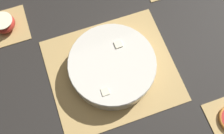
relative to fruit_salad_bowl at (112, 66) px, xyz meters
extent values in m
plane|color=black|center=(0.00, 0.00, -0.05)|extent=(6.00, 6.00, 0.00)
cube|color=tan|center=(0.00, 0.00, -0.04)|extent=(0.44, 0.39, 0.01)
cube|color=brown|center=(-0.18, 0.00, -0.04)|extent=(0.01, 0.38, 0.00)
cube|color=brown|center=(-0.13, 0.00, -0.04)|extent=(0.01, 0.38, 0.00)
cube|color=brown|center=(-0.09, 0.00, -0.04)|extent=(0.01, 0.38, 0.00)
cube|color=brown|center=(-0.04, 0.00, -0.04)|extent=(0.01, 0.38, 0.00)
cube|color=brown|center=(0.00, 0.00, -0.04)|extent=(0.01, 0.38, 0.00)
cube|color=brown|center=(0.04, 0.00, -0.04)|extent=(0.01, 0.38, 0.00)
cube|color=brown|center=(0.09, 0.00, -0.04)|extent=(0.01, 0.38, 0.00)
cube|color=brown|center=(0.13, 0.00, -0.04)|extent=(0.01, 0.38, 0.00)
cube|color=brown|center=(0.18, 0.00, -0.04)|extent=(0.01, 0.38, 0.00)
cube|color=brown|center=(0.27, -0.30, -0.04)|extent=(0.00, 0.15, 0.00)
cube|color=tan|center=(-0.32, 0.30, -0.04)|extent=(0.16, 0.16, 0.01)
cube|color=brown|center=(-0.34, 0.30, -0.04)|extent=(0.00, 0.15, 0.00)
cube|color=brown|center=(-0.30, 0.30, -0.04)|extent=(0.00, 0.15, 0.00)
cube|color=brown|center=(-0.27, 0.30, -0.04)|extent=(0.00, 0.15, 0.00)
cylinder|color=silver|center=(0.00, 0.00, 0.00)|extent=(0.29, 0.29, 0.07)
torus|color=silver|center=(0.00, 0.00, 0.02)|extent=(0.30, 0.30, 0.01)
cylinder|color=beige|center=(0.05, -0.06, 0.02)|extent=(0.03, 0.03, 0.01)
cylinder|color=beige|center=(0.00, -0.06, 0.01)|extent=(0.03, 0.03, 0.01)
cylinder|color=beige|center=(-0.07, -0.03, -0.01)|extent=(0.03, 0.03, 0.01)
cylinder|color=beige|center=(-0.04, 0.03, 0.00)|extent=(0.03, 0.03, 0.01)
cylinder|color=beige|center=(-0.02, -0.08, 0.00)|extent=(0.03, 0.03, 0.01)
cylinder|color=beige|center=(-0.03, 0.00, -0.01)|extent=(0.03, 0.03, 0.01)
cylinder|color=beige|center=(0.08, -0.02, 0.01)|extent=(0.03, 0.03, 0.01)
cube|color=beige|center=(-0.05, -0.09, 0.02)|extent=(0.02, 0.02, 0.02)
cube|color=beige|center=(0.04, 0.05, 0.02)|extent=(0.03, 0.03, 0.03)
cube|color=beige|center=(-0.09, -0.04, -0.03)|extent=(0.02, 0.02, 0.02)
cube|color=beige|center=(0.00, 0.06, 0.01)|extent=(0.03, 0.03, 0.03)
cube|color=beige|center=(0.06, -0.01, 0.01)|extent=(0.02, 0.02, 0.02)
cube|color=beige|center=(-0.03, -0.03, -0.02)|extent=(0.02, 0.02, 0.02)
cube|color=beige|center=(0.08, 0.04, -0.02)|extent=(0.03, 0.03, 0.03)
cube|color=beige|center=(-0.07, 0.08, -0.02)|extent=(0.03, 0.03, 0.03)
cube|color=beige|center=(0.04, 0.09, 0.00)|extent=(0.02, 0.02, 0.02)
ellipsoid|color=#B2231E|center=(-0.09, 0.00, -0.01)|extent=(0.03, 0.01, 0.01)
ellipsoid|color=orange|center=(0.03, -0.01, -0.03)|extent=(0.04, 0.02, 0.02)
ellipsoid|color=orange|center=(0.07, -0.10, 0.02)|extent=(0.02, 0.01, 0.01)
ellipsoid|color=orange|center=(0.00, -0.03, -0.01)|extent=(0.03, 0.02, 0.02)
ellipsoid|color=#B2231E|center=(0.02, -0.08, -0.01)|extent=(0.03, 0.02, 0.01)
ellipsoid|color=#B2231E|center=(-0.08, -0.01, 0.02)|extent=(0.03, 0.02, 0.01)
ellipsoid|color=#B72D23|center=(-0.32, 0.30, -0.02)|extent=(0.08, 0.08, 0.05)
cylinder|color=beige|center=(-0.32, 0.30, 0.00)|extent=(0.08, 0.08, 0.00)
camera|label=1|loc=(-0.11, -0.31, 0.83)|focal=42.00mm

